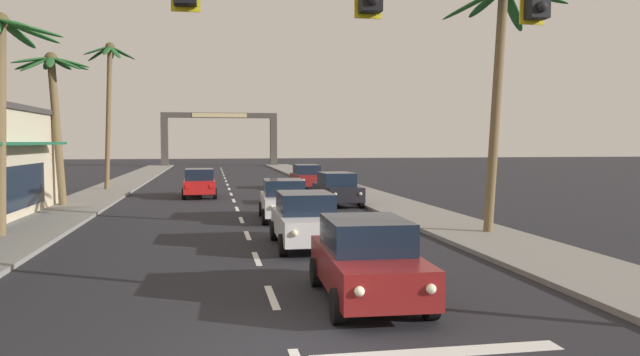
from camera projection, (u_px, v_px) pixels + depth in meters
name	position (u px, v px, depth m)	size (l,w,h in m)	color
ground_plane	(292.00, 348.00, 9.53)	(220.00, 220.00, 0.00)	#232328
sidewalk_right	(393.00, 205.00, 30.56)	(3.20, 110.00, 0.14)	gray
sidewalk_left	(66.00, 211.00, 27.79)	(3.20, 110.00, 0.14)	gray
lane_markings	(248.00, 211.00, 28.48)	(4.28, 86.79, 0.01)	silver
traffic_signal_mast	(478.00, 21.00, 9.46)	(11.12, 0.41, 7.20)	#2D2D33
sedan_lead_at_stop_bar	(367.00, 259.00, 12.34)	(2.07, 4.50, 1.68)	maroon
sedan_third_in_queue	(305.00, 219.00, 18.75)	(1.99, 4.47, 1.68)	silver
sedan_fifth_in_queue	(284.00, 199.00, 25.22)	(2.08, 4.50, 1.68)	silver
sedan_oncoming_far	(199.00, 183.00, 35.53)	(2.01, 4.47, 1.68)	red
sedan_parked_nearest_kerb	(337.00, 189.00, 31.02)	(2.05, 4.49, 1.68)	black
sedan_parked_mid_kerb	(307.00, 177.00, 41.71)	(2.01, 4.48, 1.68)	maroon
palm_left_second	(0.00, 79.00, 19.91)	(3.88, 3.74, 7.50)	brown
palm_left_third	(54.00, 96.00, 29.64)	(3.69, 3.65, 7.63)	brown
palm_left_farthest	(109.00, 85.00, 39.63)	(3.29, 3.33, 9.75)	brown
palm_right_second	(501.00, 49.00, 20.69)	(4.17, 4.38, 8.77)	brown
town_gateway_arch	(220.00, 132.00, 80.86)	(15.30, 0.90, 7.14)	#423D38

